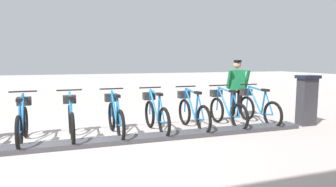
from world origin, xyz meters
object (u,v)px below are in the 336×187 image
Objects in this scene: payment_kiosk at (307,99)px; worker_near_rack at (237,86)px; bike_docked_3 at (155,114)px; bike_docked_6 at (22,122)px; bike_docked_2 at (192,111)px; bike_docked_5 at (71,119)px; bike_docked_0 at (257,107)px; bike_docked_4 at (115,116)px; bike_docked_1 at (226,109)px.

worker_near_rack is (1.45, 1.14, 0.24)m from payment_kiosk.
bike_docked_3 is 2.78m from bike_docked_6.
payment_kiosk is at bearing -101.07° from bike_docked_2.
worker_near_rack is (0.88, -4.56, 0.48)m from bike_docked_5.
bike_docked_0 is 1.04× the size of worker_near_rack.
bike_docked_0 is at bearing 61.82° from payment_kiosk.
bike_docked_3 is at bearing 90.00° from bike_docked_0.
payment_kiosk is 0.74× the size of bike_docked_2.
bike_docked_2 is 1.00× the size of bike_docked_4.
bike_docked_3 is at bearing 81.55° from payment_kiosk.
bike_docked_3 is (0.57, 3.85, -0.24)m from payment_kiosk.
bike_docked_0 is 1.00m from worker_near_rack.
payment_kiosk is at bearing -118.18° from bike_docked_0.
worker_near_rack is at bearing 38.19° from payment_kiosk.
bike_docked_4 is 1.04× the size of worker_near_rack.
payment_kiosk is 5.74m from bike_docked_5.
payment_kiosk reaches higher than bike_docked_2.
bike_docked_2 is at bearing -90.00° from bike_docked_6.
bike_docked_0 is 5.56m from bike_docked_6.
bike_docked_2 and bike_docked_6 have the same top height.
bike_docked_2 is 1.00× the size of bike_docked_3.
bike_docked_4 is at bearing 90.00° from bike_docked_0.
bike_docked_0 and bike_docked_1 have the same top height.
bike_docked_1 is at bearing -90.00° from bike_docked_5.
bike_docked_6 is 1.04× the size of worker_near_rack.
bike_docked_4 is (0.00, 3.71, 0.00)m from bike_docked_0.
bike_docked_4 is at bearing -90.00° from bike_docked_5.
bike_docked_0 is 1.00× the size of bike_docked_6.
bike_docked_1 and bike_docked_4 have the same top height.
bike_docked_0 is 1.00× the size of bike_docked_2.
bike_docked_5 is 0.93m from bike_docked_6.
bike_docked_3 is at bearing 90.00° from bike_docked_1.
bike_docked_3 is at bearing 90.00° from bike_docked_2.
bike_docked_2 is 2.78m from bike_docked_5.
bike_docked_0 is 1.00× the size of bike_docked_5.
bike_docked_4 is 3.77m from worker_near_rack.
bike_docked_5 is at bearing -90.00° from bike_docked_6.
bike_docked_4 is at bearing 90.00° from bike_docked_1.
bike_docked_6 is 5.58m from worker_near_rack.
payment_kiosk is at bearing -94.93° from bike_docked_6.
payment_kiosk is 1.86m from worker_near_rack.
bike_docked_1 is 1.00× the size of bike_docked_2.
payment_kiosk is 0.74× the size of bike_docked_1.
bike_docked_3 is 1.00× the size of bike_docked_4.
bike_docked_3 is at bearing -90.00° from bike_docked_6.
bike_docked_2 is (0.00, 0.93, 0.00)m from bike_docked_1.
bike_docked_2 is (0.57, 2.92, -0.24)m from payment_kiosk.
bike_docked_0 is 1.85m from bike_docked_2.
bike_docked_1 is 1.00× the size of bike_docked_5.
payment_kiosk reaches higher than bike_docked_0.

